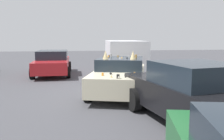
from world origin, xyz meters
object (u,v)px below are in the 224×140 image
(parked_sedan_near_left, at_px, (191,93))
(parked_van_row_back_center, at_px, (124,54))
(parked_sedan_behind_right, at_px, (53,62))
(art_car_decorated, at_px, (120,75))

(parked_sedan_near_left, bearing_deg, parked_van_row_back_center, -11.44)
(parked_van_row_back_center, height_order, parked_sedan_behind_right, parked_van_row_back_center)
(parked_van_row_back_center, xyz_separation_m, parked_sedan_behind_right, (-0.32, 4.24, -0.40))
(parked_van_row_back_center, relative_size, parked_sedan_behind_right, 1.23)
(parked_sedan_behind_right, xyz_separation_m, parked_sedan_near_left, (-8.70, -3.99, 0.06))
(art_car_decorated, relative_size, parked_sedan_behind_right, 1.06)
(art_car_decorated, height_order, parked_sedan_behind_right, art_car_decorated)
(parked_van_row_back_center, bearing_deg, parked_sedan_near_left, 3.59)
(art_car_decorated, height_order, parked_sedan_near_left, art_car_decorated)
(parked_van_row_back_center, height_order, parked_sedan_near_left, parked_van_row_back_center)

